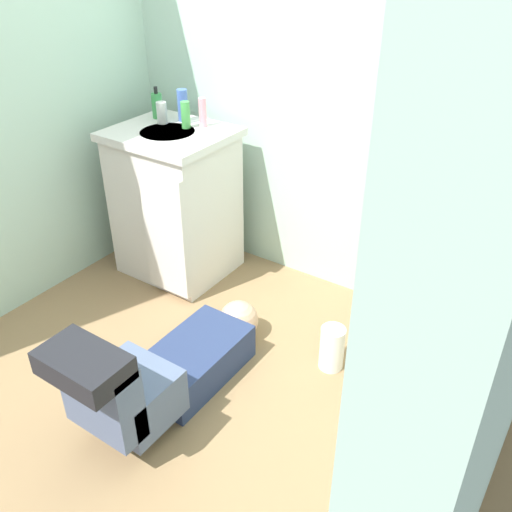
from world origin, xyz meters
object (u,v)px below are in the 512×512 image
bottle_blue (183,105)px  bottle_green (186,115)px  faucet (187,114)px  soap_dispenser (157,105)px  person_plumber (164,368)px  toilet_paper_roll (398,500)px  paper_towel_roll (332,348)px  tissue_box (446,187)px  bottle_white (162,113)px  bottle_pink (203,112)px  vanity_cabinet (176,202)px  toiletry_bag (484,195)px  toilet (432,287)px

bottle_blue → bottle_green: size_ratio=1.22×
faucet → soap_dispenser: bearing=-174.0°
person_plumber → bottle_green: bottle_green is taller
faucet → toilet_paper_roll: (1.63, -0.91, -0.82)m
paper_towel_roll → person_plumber: bearing=-129.9°
tissue_box → bottle_white: bottle_white is taller
bottle_white → bottle_green: bearing=5.0°
toilet_paper_roll → bottle_blue: bearing=150.9°
tissue_box → bottle_white: (-1.48, -0.08, 0.08)m
bottle_blue → bottle_pink: bottle_blue is taller
vanity_cabinet → toilet_paper_roll: bearing=-25.2°
vanity_cabinet → tissue_box: tissue_box is taller
bottle_pink → toilet_paper_roll: 1.97m
vanity_cabinet → bottle_pink: (0.10, 0.15, 0.48)m
person_plumber → soap_dispenser: size_ratio=6.42×
toiletry_bag → bottle_blue: (-1.56, 0.01, 0.10)m
toilet → faucet: 1.50m
tissue_box → bottle_white: 1.48m
vanity_cabinet → bottle_blue: size_ratio=4.97×
bottle_pink → tissue_box: bearing=0.3°
tissue_box → faucet: bearing=-179.7°
toilet → bottle_blue: size_ratio=4.55×
paper_towel_roll → faucet: bearing=160.1°
toilet_paper_roll → vanity_cabinet: bearing=154.8°
bottle_green → toilet_paper_roll: bearing=-28.2°
person_plumber → bottle_green: (-0.59, 0.91, 0.71)m
tissue_box → bottle_blue: (-1.41, 0.01, 0.10)m
tissue_box → bottle_pink: (-1.26, -0.01, 0.09)m
bottle_blue → soap_dispenser: bearing=-165.4°
toiletry_bag → soap_dispenser: (-1.71, -0.03, 0.08)m
bottle_green → bottle_pink: (0.06, 0.06, 0.01)m
person_plumber → toilet: bearing=48.8°
vanity_cabinet → bottle_green: 0.48m
tissue_box → toiletry_bag: (0.15, 0.00, 0.01)m
vanity_cabinet → paper_towel_roll: vanity_cabinet is taller
toiletry_bag → bottle_pink: bearing=-179.8°
faucet → person_plumber: bearing=-56.7°
soap_dispenser → bottle_white: soap_dispenser is taller
vanity_cabinet → toilet_paper_roll: 1.84m
toilet → soap_dispenser: soap_dispenser is taller
bottle_blue → toilet_paper_roll: (1.68, -0.93, -0.85)m
bottle_white → bottle_green: (0.15, 0.01, 0.01)m
vanity_cabinet → person_plumber: vanity_cabinet is taller
faucet → toiletry_bag: bearing=0.3°
tissue_box → toilet_paper_roll: 1.22m
person_plumber → bottle_green: size_ratio=7.90×
soap_dispenser → paper_towel_roll: soap_dispenser is taller
bottle_green → bottle_pink: 0.09m
bottle_green → person_plumber: bearing=-56.9°
bottle_pink → toiletry_bag: bearing=0.2°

